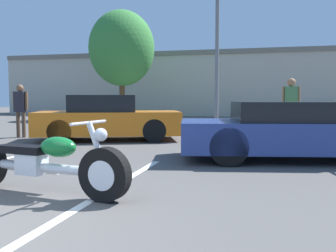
{
  "coord_description": "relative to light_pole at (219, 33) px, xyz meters",
  "views": [
    {
      "loc": [
        2.95,
        -2.47,
        1.24
      ],
      "look_at": [
        1.49,
        3.19,
        0.8
      ],
      "focal_mm": 40.0,
      "sensor_mm": 36.0,
      "label": 1
    }
  ],
  "objects": [
    {
      "name": "spectator_near_motorcycle",
      "position": [
        2.82,
        -5.8,
        -3.12
      ],
      "size": [
        0.52,
        0.24,
        1.81
      ],
      "color": "#38476B",
      "rests_on": "ground"
    },
    {
      "name": "motorcycle",
      "position": [
        -0.74,
        -13.1,
        -3.81
      ],
      "size": [
        2.6,
        0.77,
        0.96
      ],
      "rotation": [
        0.0,
        0.0,
        -0.15
      ],
      "color": "black",
      "rests_on": "ground"
    },
    {
      "name": "far_building",
      "position": [
        -0.89,
        9.44,
        -1.87
      ],
      "size": [
        32.0,
        4.2,
        4.4
      ],
      "color": "#B2AD9E",
      "rests_on": "ground"
    },
    {
      "name": "spectator_by_show_car",
      "position": [
        -5.32,
        -7.15,
        -3.23
      ],
      "size": [
        0.52,
        0.22,
        1.65
      ],
      "color": "brown",
      "rests_on": "ground"
    },
    {
      "name": "tree_background",
      "position": [
        -5.99,
        3.2,
        -0.12
      ],
      "size": [
        3.79,
        3.79,
        6.27
      ],
      "color": "brown",
      "rests_on": "ground"
    },
    {
      "name": "show_car_hood_open",
      "position": [
        2.69,
        -9.5,
        -3.61
      ],
      "size": [
        4.81,
        2.62,
        2.1
      ],
      "rotation": [
        0.0,
        0.0,
        0.2
      ],
      "color": "navy",
      "rests_on": "ground"
    },
    {
      "name": "parked_car_left_row",
      "position": [
        -2.38,
        -7.18,
        -3.58
      ],
      "size": [
        4.47,
        3.07,
        1.32
      ],
      "rotation": [
        0.0,
        0.0,
        0.36
      ],
      "color": "orange",
      "rests_on": "ground"
    },
    {
      "name": "parking_stripe_middle",
      "position": [
        0.05,
        -13.06,
        -4.2
      ],
      "size": [
        0.12,
        5.33,
        0.01
      ],
      "primitive_type": "cube",
      "color": "white",
      "rests_on": "ground"
    },
    {
      "name": "light_pole",
      "position": [
        0.0,
        0.0,
        0.0
      ],
      "size": [
        1.21,
        0.28,
        7.65
      ],
      "color": "slate",
      "rests_on": "ground"
    }
  ]
}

